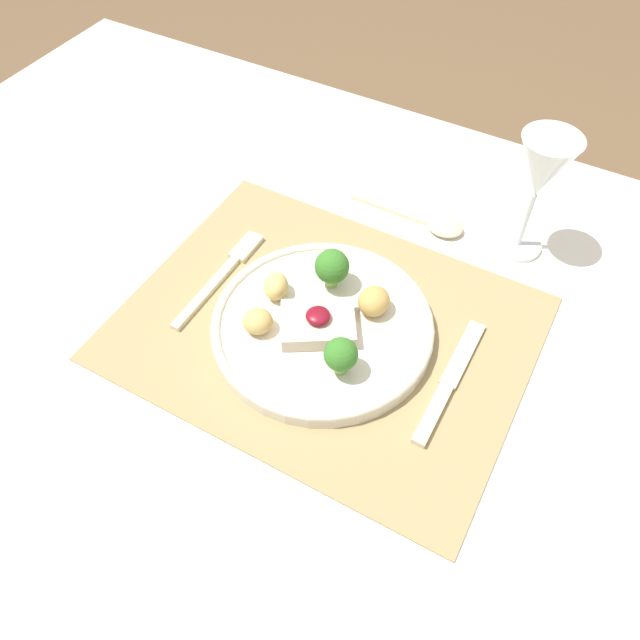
{
  "coord_description": "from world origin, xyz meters",
  "views": [
    {
      "loc": [
        0.22,
        -0.41,
        1.35
      ],
      "look_at": [
        -0.0,
        -0.01,
        0.76
      ],
      "focal_mm": 35.0,
      "sensor_mm": 36.0,
      "label": 1
    }
  ],
  "objects_px": {
    "dinner_plate": "(320,322)",
    "knife": "(446,388)",
    "fork": "(224,272)",
    "spoon": "(433,223)",
    "wine_glass_near": "(542,173)"
  },
  "relations": [
    {
      "from": "dinner_plate",
      "to": "knife",
      "type": "bearing_deg",
      "value": -2.33
    },
    {
      "from": "fork",
      "to": "spoon",
      "type": "height_order",
      "value": "spoon"
    },
    {
      "from": "spoon",
      "to": "wine_glass_near",
      "type": "distance_m",
      "value": 0.17
    },
    {
      "from": "dinner_plate",
      "to": "wine_glass_near",
      "type": "bearing_deg",
      "value": 57.51
    },
    {
      "from": "fork",
      "to": "knife",
      "type": "relative_size",
      "value": 1.0
    },
    {
      "from": "wine_glass_near",
      "to": "knife",
      "type": "bearing_deg",
      "value": -89.74
    },
    {
      "from": "fork",
      "to": "wine_glass_near",
      "type": "height_order",
      "value": "wine_glass_near"
    },
    {
      "from": "fork",
      "to": "wine_glass_near",
      "type": "bearing_deg",
      "value": 36.15
    },
    {
      "from": "fork",
      "to": "wine_glass_near",
      "type": "distance_m",
      "value": 0.42
    },
    {
      "from": "dinner_plate",
      "to": "wine_glass_near",
      "type": "relative_size",
      "value": 1.54
    },
    {
      "from": "knife",
      "to": "wine_glass_near",
      "type": "distance_m",
      "value": 0.29
    },
    {
      "from": "dinner_plate",
      "to": "knife",
      "type": "relative_size",
      "value": 1.44
    },
    {
      "from": "knife",
      "to": "wine_glass_near",
      "type": "height_order",
      "value": "wine_glass_near"
    },
    {
      "from": "spoon",
      "to": "wine_glass_near",
      "type": "height_order",
      "value": "wine_glass_near"
    },
    {
      "from": "dinner_plate",
      "to": "knife",
      "type": "height_order",
      "value": "dinner_plate"
    }
  ]
}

